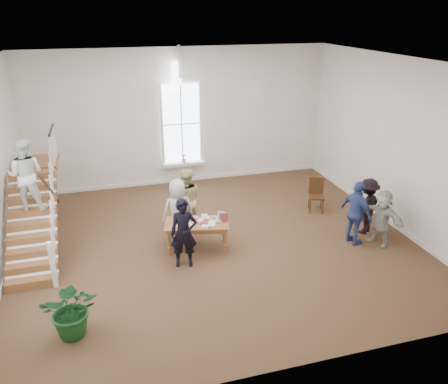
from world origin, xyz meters
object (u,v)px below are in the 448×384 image
object	(u,v)px
woman_cluster_a	(356,213)
person_yellow	(186,200)
library_table	(197,225)
woman_cluster_c	(382,217)
floor_plant	(72,309)
woman_cluster_b	(367,206)
police_officer	(184,233)
elderly_woman	(178,211)
side_chair	(316,192)

from	to	relation	value
woman_cluster_a	person_yellow	bearing A→B (deg)	51.39
library_table	woman_cluster_a	distance (m)	4.00
woman_cluster_c	floor_plant	xyz separation A→B (m)	(-7.40, -1.43, -0.18)
woman_cluster_b	floor_plant	xyz separation A→B (m)	(-7.39, -2.08, -0.21)
library_table	woman_cluster_a	bearing A→B (deg)	1.29
police_officer	floor_plant	world-z (taller)	police_officer
person_yellow	woman_cluster_b	distance (m)	4.80
police_officer	woman_cluster_c	distance (m)	5.00
library_table	police_officer	world-z (taller)	police_officer
library_table	police_officer	bearing A→B (deg)	-112.60
woman_cluster_c	elderly_woman	bearing A→B (deg)	-128.93
police_officer	person_yellow	world-z (taller)	person_yellow
library_table	woman_cluster_a	xyz separation A→B (m)	(3.92, -0.80, 0.19)
woman_cluster_a	woman_cluster_b	distance (m)	0.75
floor_plant	side_chair	world-z (taller)	floor_plant
woman_cluster_a	woman_cluster_b	world-z (taller)	woman_cluster_a
person_yellow	woman_cluster_c	size ratio (longest dim) A/B	1.19
person_yellow	woman_cluster_b	bearing A→B (deg)	165.10
woman_cluster_a	side_chair	bearing A→B (deg)	-12.03
police_officer	floor_plant	size ratio (longest dim) A/B	1.51
library_table	person_yellow	size ratio (longest dim) A/B	0.97
library_table	floor_plant	distance (m)	3.77
library_table	person_yellow	distance (m)	1.12
person_yellow	floor_plant	distance (m)	4.52
police_officer	elderly_woman	world-z (taller)	police_officer
elderly_woman	floor_plant	xyz separation A→B (m)	(-2.51, -3.03, -0.28)
floor_plant	side_chair	size ratio (longest dim) A/B	1.09
elderly_woman	side_chair	distance (m)	4.30
woman_cluster_c	person_yellow	bearing A→B (deg)	-135.40
elderly_woman	floor_plant	size ratio (longest dim) A/B	1.49
elderly_woman	person_yellow	size ratio (longest dim) A/B	0.95
floor_plant	side_chair	distance (m)	7.70
police_officer	woman_cluster_a	distance (m)	4.38
police_officer	woman_cluster_b	xyz separation A→B (m)	(4.98, 0.30, -0.07)
library_table	woman_cluster_b	distance (m)	4.53
elderly_woman	woman_cluster_c	world-z (taller)	elderly_woman
woman_cluster_a	side_chair	xyz separation A→B (m)	(-0.04, 2.07, -0.28)
floor_plant	woman_cluster_b	bearing A→B (deg)	15.72
elderly_woman	library_table	bearing A→B (deg)	117.14
police_officer	floor_plant	bearing A→B (deg)	-133.98
woman_cluster_b	floor_plant	distance (m)	7.68
library_table	woman_cluster_c	size ratio (longest dim) A/B	1.15
library_table	elderly_woman	distance (m)	0.72
library_table	woman_cluster_b	size ratio (longest dim) A/B	1.11
elderly_woman	person_yellow	world-z (taller)	person_yellow
person_yellow	woman_cluster_a	world-z (taller)	person_yellow
woman_cluster_c	side_chair	xyz separation A→B (m)	(-0.65, 2.27, -0.17)
elderly_woman	floor_plant	bearing A→B (deg)	46.01
library_table	floor_plant	world-z (taller)	floor_plant
elderly_woman	woman_cluster_c	bearing A→B (deg)	157.61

